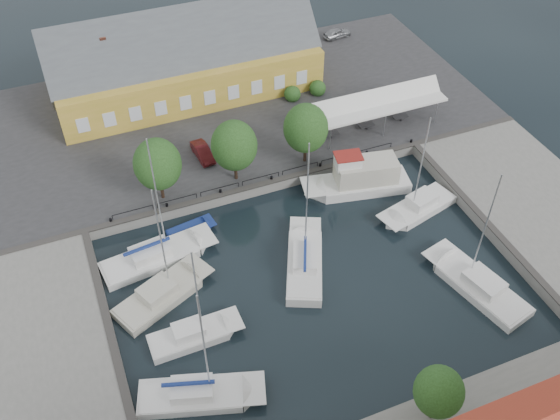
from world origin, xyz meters
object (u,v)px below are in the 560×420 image
at_px(car_red, 203,152).
at_px(launch_nw, 191,231).
at_px(west_boat_a, 156,258).
at_px(west_boat_c, 194,336).
at_px(east_boat_c, 478,287).
at_px(west_boat_d, 198,396).
at_px(trawler, 360,180).
at_px(center_sailboat, 305,263).
at_px(car_silver, 337,33).
at_px(tent_canopy, 377,104).
at_px(west_boat_b, 162,296).
at_px(east_boat_a, 418,209).
at_px(warehouse, 180,63).

relative_size(car_red, launch_nw, 0.84).
distance_m(west_boat_a, west_boat_c, 8.78).
height_order(east_boat_c, west_boat_d, east_boat_c).
bearing_deg(east_boat_c, trawler, 102.63).
bearing_deg(launch_nw, center_sailboat, -44.00).
bearing_deg(car_silver, west_boat_c, 133.47).
distance_m(tent_canopy, west_boat_a, 27.00).
relative_size(west_boat_a, west_boat_c, 1.31).
bearing_deg(west_boat_b, east_boat_a, 2.63).
distance_m(trawler, west_boat_a, 20.00).
relative_size(trawler, east_boat_a, 0.95).
xyz_separation_m(east_boat_a, launch_nw, (-19.87, 5.11, -0.17)).
bearing_deg(west_boat_a, car_red, 55.16).
bearing_deg(east_boat_a, west_boat_d, -156.03).
bearing_deg(trawler, warehouse, 118.13).
bearing_deg(west_boat_c, west_boat_d, -102.61).
bearing_deg(launch_nw, east_boat_a, -14.42).
bearing_deg(launch_nw, west_boat_c, -104.95).
bearing_deg(east_boat_a, east_boat_c, -91.92).
relative_size(car_red, east_boat_c, 0.31).
relative_size(car_silver, west_boat_b, 0.31).
bearing_deg(trawler, east_boat_a, -52.90).
height_order(warehouse, west_boat_b, west_boat_b).
relative_size(west_boat_d, launch_nw, 2.66).
bearing_deg(west_boat_b, trawler, 15.78).
bearing_deg(car_red, west_boat_d, -112.95).
xyz_separation_m(car_red, east_boat_c, (15.78, -23.24, -1.35)).
xyz_separation_m(tent_canopy, west_boat_a, (-25.30, -8.80, -3.41)).
bearing_deg(east_boat_c, tent_canopy, 84.25).
distance_m(east_boat_c, west_boat_d, 23.56).
xyz_separation_m(trawler, west_boat_a, (-19.92, -1.67, -0.75)).
distance_m(east_boat_a, west_boat_d, 26.11).
bearing_deg(car_red, east_boat_c, -60.99).
bearing_deg(west_boat_a, west_boat_c, -85.54).
xyz_separation_m(east_boat_a, west_boat_a, (-23.46, 3.01, 0.01)).
bearing_deg(east_boat_c, car_silver, 80.45).
bearing_deg(west_boat_a, west_boat_b, -97.54).
height_order(center_sailboat, east_boat_a, center_sailboat).
distance_m(car_red, east_boat_a, 21.10).
height_order(tent_canopy, west_boat_d, west_boat_d).
distance_m(east_boat_a, west_boat_a, 23.65).
height_order(center_sailboat, west_boat_c, center_sailboat).
bearing_deg(west_boat_d, east_boat_c, 2.27).
distance_m(east_boat_c, west_boat_b, 25.18).
height_order(warehouse, east_boat_a, east_boat_a).
relative_size(car_red, west_boat_d, 0.31).
relative_size(east_boat_c, west_boat_b, 1.04).
height_order(trawler, west_boat_d, west_boat_d).
relative_size(car_silver, car_red, 0.97).
bearing_deg(tent_canopy, west_boat_c, -144.50).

